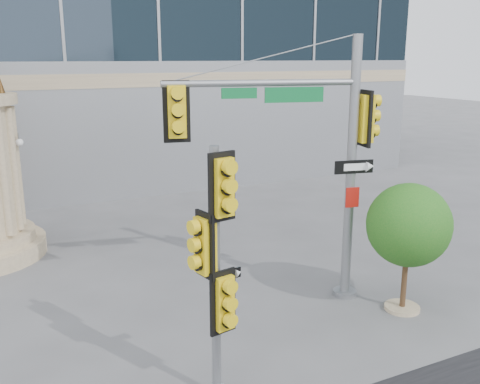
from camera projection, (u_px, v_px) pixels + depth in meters
name	position (u px, v px, depth m)	size (l,w,h in m)	color
ground	(280.00, 346.00, 11.76)	(120.00, 120.00, 0.00)	#545456
main_signal_pole	(307.00, 142.00, 12.98)	(5.13, 1.55, 6.71)	slate
secondary_signal_pole	(216.00, 259.00, 9.25)	(0.87, 0.63, 4.74)	slate
street_tree	(409.00, 228.00, 12.97)	(2.09, 2.04, 3.25)	tan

